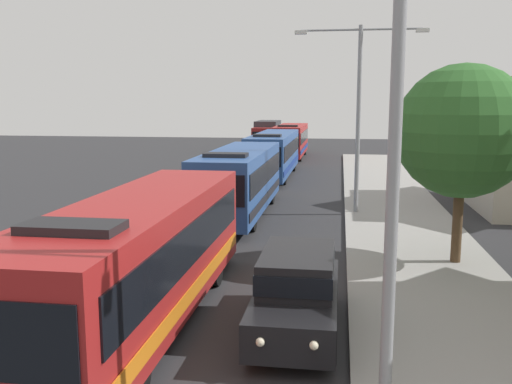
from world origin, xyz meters
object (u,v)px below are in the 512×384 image
Objects in this scene: bus_second_in_line at (240,179)px; streetlamp_near at (396,100)px; bus_middle at (274,153)px; roadside_tree at (463,132)px; bus_lead at (141,256)px; box_truck_oncoming at (267,134)px; bus_fourth_in_line at (291,140)px; streetlamp_mid at (359,100)px; white_suv at (297,289)px.

streetlamp_near is at bearing -72.40° from bus_second_in_line.
bus_middle is 1.94× the size of roadside_tree.
bus_second_in_line is (-0.00, 13.27, -0.00)m from bus_lead.
box_truck_oncoming is (-3.30, 35.00, 0.01)m from bus_second_in_line.
bus_fourth_in_line is 1.50× the size of box_truck_oncoming.
streetlamp_near is 1.34× the size of roadside_tree.
bus_second_in_line is 1.50× the size of box_truck_oncoming.
streetlamp_near reaches higher than bus_middle.
bus_lead is at bearing -110.95° from streetlamp_mid.
bus_lead is 40.47m from bus_fourth_in_line.
bus_lead is 7.50m from streetlamp_near.
streetlamp_mid is at bearing 83.07° from white_suv.
bus_second_in_line is 1.28× the size of streetlamp_near.
streetlamp_near is (8.70, -52.01, 3.62)m from box_truck_oncoming.
bus_middle is at bearing 97.89° from white_suv.
bus_fourth_in_line is (-0.00, 27.20, -0.00)m from bus_second_in_line.
bus_second_in_line is 13.68m from white_suv.
bus_lead is at bearing -90.00° from bus_fourth_in_line.
bus_second_in_line reaches higher than box_truck_oncoming.
bus_fourth_in_line is at bearing 90.00° from bus_second_in_line.
roadside_tree is (2.99, 9.84, -0.96)m from streetlamp_near.
white_suv is at bearing -84.76° from bus_fourth_in_line.
bus_middle is at bearing 100.02° from streetlamp_near.
bus_middle is 31.24m from streetlamp_near.
bus_second_in_line is 0.89× the size of bus_middle.
bus_middle is at bearing -81.25° from box_truck_oncoming.
streetlamp_near is at bearing -66.22° from white_suv.
box_truck_oncoming reaches higher than white_suv.
white_suv is 48.67m from box_truck_oncoming.
streetlamp_mid is at bearing 110.46° from roadside_tree.
bus_middle reaches higher than white_suv.
roadside_tree is at bearing -67.96° from bus_middle.
bus_second_in_line is 35.15m from box_truck_oncoming.
streetlamp_mid reaches higher than bus_fourth_in_line.
streetlamp_mid reaches higher than white_suv.
bus_middle is 22.51m from roadside_tree.
streetlamp_near reaches higher than roadside_tree.
streetlamp_near reaches higher than box_truck_oncoming.
bus_second_in_line is at bearing -171.26° from streetlamp_mid.
roadside_tree is (2.99, -8.01, -0.99)m from streetlamp_mid.
streetlamp_mid is 8.60m from roadside_tree.
streetlamp_near is at bearing -90.00° from streetlamp_mid.
bus_lead is 3.76m from white_suv.
streetlamp_mid reaches higher than roadside_tree.
bus_fourth_in_line is at bearing 101.57° from streetlamp_mid.
white_suv is at bearing -128.09° from roadside_tree.
bus_second_in_line is at bearing -90.00° from bus_fourth_in_line.
box_truck_oncoming is 0.85× the size of streetlamp_near.
white_suv is (3.70, 0.12, -0.66)m from bus_lead.
bus_second_in_line is at bearing 90.00° from bus_lead.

